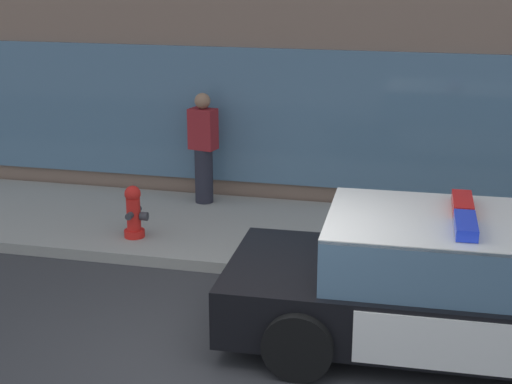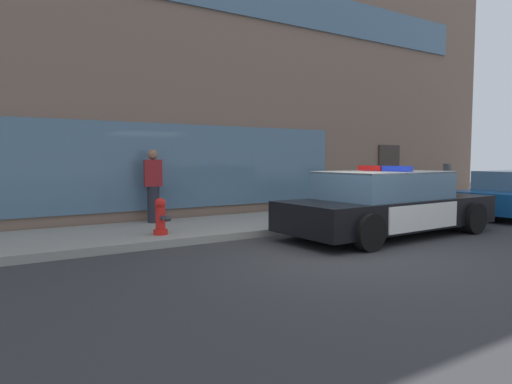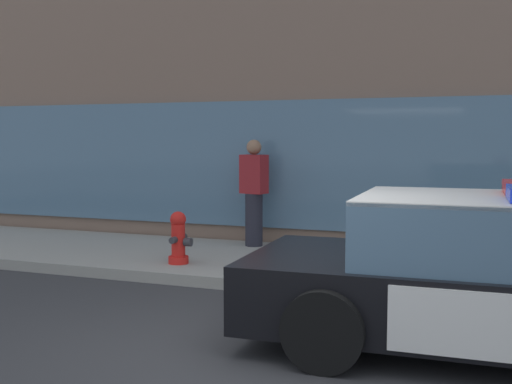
{
  "view_description": "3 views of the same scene",
  "coord_description": "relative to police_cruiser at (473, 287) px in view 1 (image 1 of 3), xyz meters",
  "views": [
    {
      "loc": [
        1.7,
        -6.53,
        3.88
      ],
      "look_at": [
        -0.33,
        2.04,
        1.13
      ],
      "focal_mm": 54.3,
      "sensor_mm": 36.0,
      "label": 1
    },
    {
      "loc": [
        -5.37,
        -5.68,
        1.65
      ],
      "look_at": [
        -0.42,
        2.03,
        0.96
      ],
      "focal_mm": 31.66,
      "sensor_mm": 36.0,
      "label": 2
    },
    {
      "loc": [
        1.79,
        -4.88,
        1.88
      ],
      "look_at": [
        -0.66,
        1.69,
        1.27
      ],
      "focal_mm": 43.76,
      "sensor_mm": 36.0,
      "label": 3
    }
  ],
  "objects": [
    {
      "name": "ground",
      "position": [
        -2.18,
        -0.86,
        -0.68
      ],
      "size": [
        48.0,
        48.0,
        0.0
      ],
      "primitive_type": "plane",
      "color": "#303033"
    },
    {
      "name": "sidewalk",
      "position": [
        -2.18,
        2.62,
        -0.61
      ],
      "size": [
        48.0,
        2.74,
        0.15
      ],
      "primitive_type": "cube",
      "color": "gray",
      "rests_on": "ground"
    },
    {
      "name": "police_cruiser",
      "position": [
        0.0,
        0.0,
        0.0
      ],
      "size": [
        5.12,
        2.18,
        1.49
      ],
      "rotation": [
        0.0,
        0.0,
        0.03
      ],
      "color": "black",
      "rests_on": "ground"
    },
    {
      "name": "fire_hydrant",
      "position": [
        -4.37,
        1.88,
        -0.18
      ],
      "size": [
        0.34,
        0.39,
        0.73
      ],
      "color": "red",
      "rests_on": "sidewalk"
    },
    {
      "name": "pedestrian_on_sidewalk",
      "position": [
        -3.9,
        3.58,
        0.33
      ],
      "size": [
        0.45,
        0.34,
        1.71
      ],
      "rotation": [
        0.0,
        0.0,
        1.34
      ],
      "color": "#23232D",
      "rests_on": "sidewalk"
    }
  ]
}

